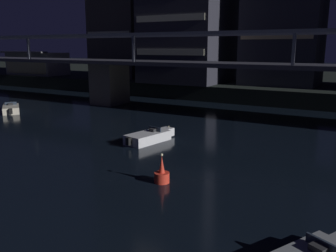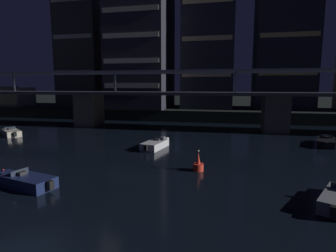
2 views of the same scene
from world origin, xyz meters
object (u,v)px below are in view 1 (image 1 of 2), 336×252
object	(u,v)px
river_bridge	(214,77)
tower_west_tall	(190,4)
channel_buoy	(162,175)
speedboat_mid_right	(11,109)
speedboat_mid_left	(150,137)
waterfront_pavilion	(37,63)

from	to	relation	value
river_bridge	tower_west_tall	distance (m)	20.54
river_bridge	channel_buoy	xyz separation A→B (m)	(6.00, -22.07, -3.84)
speedboat_mid_right	speedboat_mid_left	bearing A→B (deg)	-8.68
waterfront_pavilion	speedboat_mid_right	size ratio (longest dim) A/B	2.66
river_bridge	channel_buoy	world-z (taller)	river_bridge
channel_buoy	speedboat_mid_left	bearing A→B (deg)	126.89
tower_west_tall	waterfront_pavilion	distance (m)	34.69
tower_west_tall	river_bridge	bearing A→B (deg)	-54.59
river_bridge	waterfront_pavilion	world-z (taller)	river_bridge
waterfront_pavilion	speedboat_mid_right	xyz separation A→B (m)	(21.86, -23.16, -4.02)
waterfront_pavilion	speedboat_mid_left	size ratio (longest dim) A/B	2.37
river_bridge	channel_buoy	bearing A→B (deg)	-74.79
river_bridge	speedboat_mid_left	world-z (taller)	river_bridge
tower_west_tall	speedboat_mid_left	world-z (taller)	tower_west_tall
tower_west_tall	speedboat_mid_right	xyz separation A→B (m)	(-11.28, -25.85, -13.94)
speedboat_mid_left	waterfront_pavilion	bearing A→B (deg)	148.87
channel_buoy	speedboat_mid_right	bearing A→B (deg)	158.63
waterfront_pavilion	speedboat_mid_left	world-z (taller)	waterfront_pavilion
river_bridge	tower_west_tall	bearing A→B (deg)	125.41
tower_west_tall	channel_buoy	size ratio (longest dim) A/B	13.99
channel_buoy	tower_west_tall	bearing A→B (deg)	114.07
speedboat_mid_left	speedboat_mid_right	xyz separation A→B (m)	(-22.07, 3.37, 0.00)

